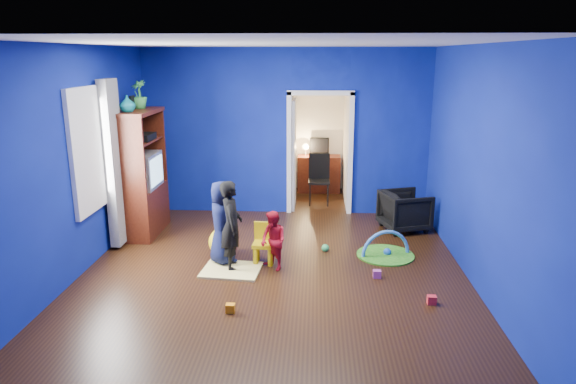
# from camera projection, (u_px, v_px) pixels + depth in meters

# --- Properties ---
(floor) EXTENTS (5.00, 5.50, 0.01)m
(floor) POSITION_uv_depth(u_px,v_px,m) (273.00, 274.00, 6.70)
(floor) COLOR black
(floor) RESTS_ON ground
(ceiling) EXTENTS (5.00, 5.50, 0.01)m
(ceiling) POSITION_uv_depth(u_px,v_px,m) (272.00, 43.00, 5.95)
(ceiling) COLOR white
(ceiling) RESTS_ON wall_back
(wall_back) EXTENTS (5.00, 0.02, 2.90)m
(wall_back) POSITION_uv_depth(u_px,v_px,m) (286.00, 133.00, 8.98)
(wall_back) COLOR navy
(wall_back) RESTS_ON floor
(wall_front) EXTENTS (5.00, 0.02, 2.90)m
(wall_front) POSITION_uv_depth(u_px,v_px,m) (240.00, 245.00, 3.67)
(wall_front) COLOR navy
(wall_front) RESTS_ON floor
(wall_left) EXTENTS (0.02, 5.50, 2.90)m
(wall_left) POSITION_uv_depth(u_px,v_px,m) (75.00, 163.00, 6.46)
(wall_left) COLOR navy
(wall_left) RESTS_ON floor
(wall_right) EXTENTS (0.02, 5.50, 2.90)m
(wall_right) POSITION_uv_depth(u_px,v_px,m) (479.00, 168.00, 6.19)
(wall_right) COLOR navy
(wall_right) RESTS_ON floor
(alcove) EXTENTS (1.00, 1.75, 2.50)m
(alcove) POSITION_uv_depth(u_px,v_px,m) (320.00, 137.00, 9.84)
(alcove) COLOR silver
(alcove) RESTS_ON floor
(armchair) EXTENTS (0.88, 0.87, 0.64)m
(armchair) POSITION_uv_depth(u_px,v_px,m) (405.00, 211.00, 8.32)
(armchair) COLOR black
(armchair) RESTS_ON floor
(child_black) EXTENTS (0.37, 0.49, 1.21)m
(child_black) POSITION_uv_depth(u_px,v_px,m) (231.00, 225.00, 6.72)
(child_black) COLOR black
(child_black) RESTS_ON floor
(child_navy) EXTENTS (0.62, 0.67, 1.15)m
(child_navy) POSITION_uv_depth(u_px,v_px,m) (222.00, 223.00, 6.92)
(child_navy) COLOR #0F1139
(child_navy) RESTS_ON floor
(toddler_red) EXTENTS (0.48, 0.49, 0.79)m
(toddler_red) POSITION_uv_depth(u_px,v_px,m) (273.00, 241.00, 6.76)
(toddler_red) COLOR red
(toddler_red) RESTS_ON floor
(vase) EXTENTS (0.24, 0.24, 0.24)m
(vase) POSITION_uv_depth(u_px,v_px,m) (127.00, 104.00, 7.45)
(vase) COLOR #0B495E
(vase) RESTS_ON tv_armoire
(potted_plant) EXTENTS (0.32, 0.32, 0.43)m
(potted_plant) POSITION_uv_depth(u_px,v_px,m) (139.00, 94.00, 7.92)
(potted_plant) COLOR green
(potted_plant) RESTS_ON tv_armoire
(tv_armoire) EXTENTS (0.58, 1.14, 1.96)m
(tv_armoire) POSITION_uv_depth(u_px,v_px,m) (140.00, 173.00, 8.02)
(tv_armoire) COLOR #400F0A
(tv_armoire) RESTS_ON floor
(crt_tv) EXTENTS (0.46, 0.70, 0.54)m
(crt_tv) POSITION_uv_depth(u_px,v_px,m) (142.00, 171.00, 8.01)
(crt_tv) COLOR silver
(crt_tv) RESTS_ON tv_armoire
(yellow_blanket) EXTENTS (0.80, 0.67, 0.03)m
(yellow_blanket) POSITION_uv_depth(u_px,v_px,m) (231.00, 270.00, 6.78)
(yellow_blanket) COLOR #F2E07A
(yellow_blanket) RESTS_ON floor
(hopper_ball) EXTENTS (0.41, 0.41, 0.41)m
(hopper_ball) POSITION_uv_depth(u_px,v_px,m) (223.00, 242.00, 7.26)
(hopper_ball) COLOR yellow
(hopper_ball) RESTS_ON floor
(kid_chair) EXTENTS (0.30, 0.30, 0.50)m
(kid_chair) POSITION_uv_depth(u_px,v_px,m) (264.00, 246.00, 6.99)
(kid_chair) COLOR yellow
(kid_chair) RESTS_ON floor
(play_mat) EXTENTS (0.81, 0.81, 0.02)m
(play_mat) POSITION_uv_depth(u_px,v_px,m) (385.00, 255.00, 7.30)
(play_mat) COLOR green
(play_mat) RESTS_ON floor
(toy_arch) EXTENTS (0.71, 0.26, 0.73)m
(toy_arch) POSITION_uv_depth(u_px,v_px,m) (385.00, 254.00, 7.30)
(toy_arch) COLOR #3F8CD8
(toy_arch) RESTS_ON floor
(window_left) EXTENTS (0.03, 0.95, 1.55)m
(window_left) POSITION_uv_depth(u_px,v_px,m) (87.00, 150.00, 6.77)
(window_left) COLOR white
(window_left) RESTS_ON wall_left
(curtain) EXTENTS (0.14, 0.42, 2.40)m
(curtain) POSITION_uv_depth(u_px,v_px,m) (114.00, 164.00, 7.37)
(curtain) COLOR slate
(curtain) RESTS_ON floor
(doorway) EXTENTS (1.16, 0.10, 2.10)m
(doorway) POSITION_uv_depth(u_px,v_px,m) (320.00, 155.00, 9.05)
(doorway) COLOR white
(doorway) RESTS_ON floor
(study_desk) EXTENTS (0.88, 0.44, 0.75)m
(study_desk) POSITION_uv_depth(u_px,v_px,m) (319.00, 174.00, 10.68)
(study_desk) COLOR #3D140A
(study_desk) RESTS_ON floor
(desk_monitor) EXTENTS (0.40, 0.05, 0.32)m
(desk_monitor) POSITION_uv_depth(u_px,v_px,m) (319.00, 145.00, 10.65)
(desk_monitor) COLOR black
(desk_monitor) RESTS_ON study_desk
(desk_lamp) EXTENTS (0.14, 0.14, 0.14)m
(desk_lamp) POSITION_uv_depth(u_px,v_px,m) (306.00, 147.00, 10.61)
(desk_lamp) COLOR #FFD88C
(desk_lamp) RESTS_ON study_desk
(folding_chair) EXTENTS (0.40, 0.40, 0.92)m
(folding_chair) POSITION_uv_depth(u_px,v_px,m) (319.00, 181.00, 9.73)
(folding_chair) COLOR black
(folding_chair) RESTS_ON floor
(book_shelf) EXTENTS (0.88, 0.24, 0.04)m
(book_shelf) POSITION_uv_depth(u_px,v_px,m) (320.00, 93.00, 10.36)
(book_shelf) COLOR white
(book_shelf) RESTS_ON study_desk
(toy_0) EXTENTS (0.10, 0.08, 0.10)m
(toy_0) POSITION_uv_depth(u_px,v_px,m) (432.00, 300.00, 5.88)
(toy_0) COLOR #FC2A2E
(toy_0) RESTS_ON floor
(toy_1) EXTENTS (0.11, 0.11, 0.11)m
(toy_1) POSITION_uv_depth(u_px,v_px,m) (387.00, 252.00, 7.31)
(toy_1) COLOR blue
(toy_1) RESTS_ON floor
(toy_2) EXTENTS (0.10, 0.08, 0.10)m
(toy_2) POSITION_uv_depth(u_px,v_px,m) (230.00, 308.00, 5.68)
(toy_2) COLOR orange
(toy_2) RESTS_ON floor
(toy_3) EXTENTS (0.11, 0.11, 0.11)m
(toy_3) POSITION_uv_depth(u_px,v_px,m) (325.00, 248.00, 7.46)
(toy_3) COLOR green
(toy_3) RESTS_ON floor
(toy_4) EXTENTS (0.10, 0.08, 0.10)m
(toy_4) POSITION_uv_depth(u_px,v_px,m) (377.00, 274.00, 6.57)
(toy_4) COLOR #BC4693
(toy_4) RESTS_ON floor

